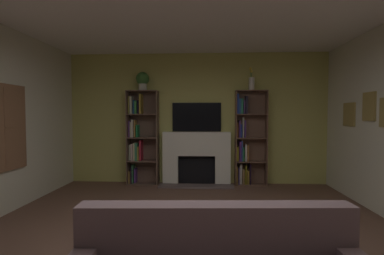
% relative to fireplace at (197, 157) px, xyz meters
% --- Properties ---
extents(wall_back_accent, '(5.52, 0.06, 2.74)m').
position_rel_fireplace_xyz_m(wall_back_accent, '(0.00, 0.14, 0.80)').
color(wall_back_accent, tan).
rests_on(wall_back_accent, ground_plane).
extents(fireplace, '(1.50, 0.51, 1.09)m').
position_rel_fireplace_xyz_m(fireplace, '(0.00, 0.00, 0.00)').
color(fireplace, white).
rests_on(fireplace, ground_plane).
extents(tv, '(1.02, 0.06, 0.60)m').
position_rel_fireplace_xyz_m(tv, '(0.00, 0.08, 0.83)').
color(tv, black).
rests_on(tv, fireplace).
extents(bookshelf_left, '(0.64, 0.31, 1.95)m').
position_rel_fireplace_xyz_m(bookshelf_left, '(-1.20, -0.00, 0.40)').
color(bookshelf_left, brown).
rests_on(bookshelf_left, ground_plane).
extents(bookshelf_right, '(0.64, 0.26, 1.95)m').
position_rel_fireplace_xyz_m(bookshelf_right, '(1.04, 0.02, 0.34)').
color(bookshelf_right, brown).
rests_on(bookshelf_right, ground_plane).
extents(potted_plant, '(0.27, 0.27, 0.39)m').
position_rel_fireplace_xyz_m(potted_plant, '(-1.12, -0.04, 1.59)').
color(potted_plant, beige).
rests_on(potted_plant, bookshelf_left).
extents(vase_with_flowers, '(0.12, 0.12, 0.46)m').
position_rel_fireplace_xyz_m(vase_with_flowers, '(1.12, -0.04, 1.53)').
color(vase_with_flowers, silver).
rests_on(vase_with_flowers, bookshelf_right).
extents(coffee_table, '(0.77, 0.50, 0.39)m').
position_rel_fireplace_xyz_m(coffee_table, '(0.29, -3.54, -0.24)').
color(coffee_table, brown).
rests_on(coffee_table, ground_plane).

